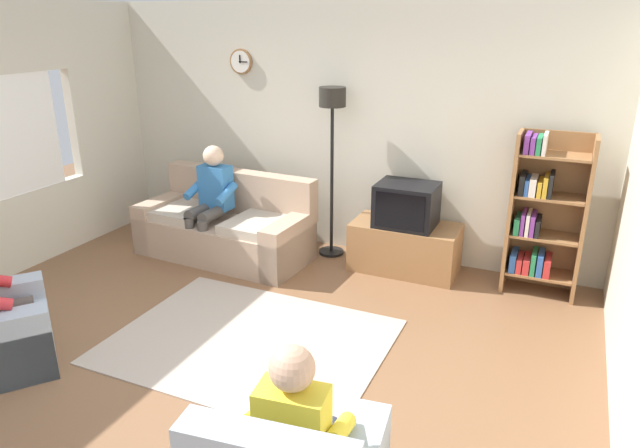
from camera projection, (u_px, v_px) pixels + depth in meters
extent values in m
plane|color=brown|center=(215.00, 360.00, 4.46)|extent=(12.00, 12.00, 0.00)
cube|color=beige|center=(344.00, 130.00, 6.27)|extent=(6.20, 0.12, 2.70)
cylinder|color=olive|center=(241.00, 62.00, 6.44)|extent=(0.28, 0.03, 0.28)
cylinder|color=white|center=(240.00, 62.00, 6.43)|extent=(0.24, 0.01, 0.24)
cube|color=black|center=(240.00, 59.00, 6.41)|extent=(0.02, 0.01, 0.09)
cube|color=black|center=(243.00, 62.00, 6.41)|extent=(0.11, 0.01, 0.01)
cube|color=beige|center=(107.00, 116.00, 6.88)|extent=(0.12, 1.10, 1.20)
cube|color=tan|center=(224.00, 238.00, 6.33)|extent=(1.94, 0.94, 0.42)
cube|color=tan|center=(240.00, 191.00, 6.47)|extent=(1.91, 0.30, 0.48)
cube|color=tan|center=(289.00, 246.00, 5.94)|extent=(0.27, 0.85, 0.56)
cube|color=tan|center=(165.00, 221.00, 6.66)|extent=(0.27, 0.85, 0.56)
cube|color=#BCAD99|center=(258.00, 225.00, 5.98)|extent=(0.64, 0.71, 0.10)
cube|color=#BCAD99|center=(183.00, 211.00, 6.41)|extent=(0.64, 0.71, 0.10)
cube|color=olive|center=(405.00, 247.00, 5.96)|extent=(1.10, 0.56, 0.51)
cube|color=black|center=(412.00, 237.00, 6.18)|extent=(1.10, 0.04, 0.03)
cube|color=black|center=(407.00, 205.00, 5.78)|extent=(0.60, 0.48, 0.44)
cube|color=black|center=(400.00, 212.00, 5.57)|extent=(0.50, 0.01, 0.36)
cube|color=olive|center=(511.00, 212.00, 5.44)|extent=(0.04, 0.36, 1.55)
cube|color=olive|center=(584.00, 221.00, 5.20)|extent=(0.04, 0.36, 1.55)
cube|color=olive|center=(548.00, 211.00, 5.46)|extent=(0.64, 0.02, 1.55)
cube|color=olive|center=(539.00, 273.00, 5.52)|extent=(0.60, 0.34, 0.02)
cube|color=#2D59A5|center=(514.00, 260.00, 5.56)|extent=(0.06, 0.28, 0.18)
cube|color=red|center=(520.00, 262.00, 5.54)|extent=(0.05, 0.28, 0.15)
cube|color=red|center=(527.00, 263.00, 5.52)|extent=(0.06, 0.28, 0.15)
cube|color=#267F4C|center=(534.00, 261.00, 5.48)|extent=(0.04, 0.28, 0.21)
cube|color=#2D59A5|center=(540.00, 262.00, 5.46)|extent=(0.05, 0.28, 0.21)
cube|color=red|center=(547.00, 265.00, 5.44)|extent=(0.06, 0.28, 0.18)
cube|color=olive|center=(544.00, 235.00, 5.39)|extent=(0.60, 0.34, 0.02)
cube|color=#267F4C|center=(518.00, 223.00, 5.43)|extent=(0.05, 0.28, 0.16)
cube|color=#72338C|center=(524.00, 222.00, 5.40)|extent=(0.03, 0.28, 0.21)
cube|color=silver|center=(528.00, 222.00, 5.39)|extent=(0.03, 0.28, 0.21)
cube|color=#72338C|center=(533.00, 223.00, 5.37)|extent=(0.04, 0.28, 0.20)
cube|color=black|center=(538.00, 226.00, 5.36)|extent=(0.04, 0.28, 0.16)
cube|color=olive|center=(550.00, 196.00, 5.25)|extent=(0.60, 0.34, 0.02)
cube|color=black|center=(523.00, 183.00, 5.29)|extent=(0.05, 0.28, 0.18)
cube|color=#2D59A5|center=(528.00, 185.00, 5.28)|extent=(0.03, 0.28, 0.15)
cube|color=silver|center=(534.00, 185.00, 5.26)|extent=(0.06, 0.28, 0.16)
cube|color=gold|center=(540.00, 187.00, 5.24)|extent=(0.04, 0.28, 0.14)
cube|color=gold|center=(546.00, 185.00, 5.22)|extent=(0.04, 0.28, 0.19)
cube|color=black|center=(551.00, 184.00, 5.19)|extent=(0.04, 0.28, 0.22)
cube|color=olive|center=(556.00, 155.00, 5.12)|extent=(0.60, 0.34, 0.02)
cube|color=#72338C|center=(528.00, 143.00, 5.16)|extent=(0.04, 0.28, 0.17)
cube|color=#72338C|center=(534.00, 144.00, 5.15)|extent=(0.04, 0.28, 0.15)
cube|color=#267F4C|center=(540.00, 144.00, 5.13)|extent=(0.04, 0.28, 0.16)
cube|color=silver|center=(545.00, 143.00, 5.11)|extent=(0.03, 0.28, 0.18)
cylinder|color=black|center=(331.00, 252.00, 6.47)|extent=(0.28, 0.28, 0.03)
cylinder|color=black|center=(332.00, 181.00, 6.18)|extent=(0.04, 0.04, 1.70)
cylinder|color=black|center=(332.00, 97.00, 5.88)|extent=(0.28, 0.28, 0.20)
cube|color=#AD9E8E|center=(249.00, 341.00, 4.71)|extent=(2.20, 1.70, 0.01)
cube|color=#3372B2|center=(216.00, 187.00, 6.21)|extent=(0.35, 0.22, 0.48)
sphere|color=beige|center=(213.00, 156.00, 6.08)|extent=(0.22, 0.22, 0.22)
cylinder|color=#4C4742|center=(213.00, 214.00, 6.10)|extent=(0.15, 0.39, 0.13)
cylinder|color=#4C4742|center=(200.00, 212.00, 6.17)|extent=(0.15, 0.39, 0.13)
cylinder|color=#4C4742|center=(204.00, 244.00, 6.03)|extent=(0.12, 0.12, 0.52)
cylinder|color=#4C4742|center=(191.00, 241.00, 6.11)|extent=(0.12, 0.12, 0.52)
cylinder|color=#3372B2|center=(226.00, 194.00, 6.04)|extent=(0.11, 0.34, 0.20)
cylinder|color=#3372B2|center=(195.00, 189.00, 6.22)|extent=(0.11, 0.34, 0.20)
cylinder|color=#4C4742|center=(7.00, 309.00, 4.36)|extent=(0.34, 0.38, 0.13)
cylinder|color=#4C4742|center=(7.00, 319.00, 4.21)|extent=(0.34, 0.38, 0.13)
cylinder|color=#4C4742|center=(39.00, 328.00, 4.52)|extent=(0.15, 0.15, 0.40)
cylinder|color=#4C4742|center=(40.00, 339.00, 4.37)|extent=(0.15, 0.15, 0.40)
cube|color=yellow|center=(292.00, 432.00, 2.72)|extent=(0.36, 0.24, 0.48)
sphere|color=tan|center=(292.00, 368.00, 2.61)|extent=(0.22, 0.22, 0.22)
cylinder|color=#2D334C|center=(289.00, 442.00, 3.00)|extent=(0.18, 0.39, 0.13)
cylinder|color=yellow|center=(260.00, 414.00, 2.88)|extent=(0.13, 0.34, 0.20)
cylinder|color=yellow|center=(340.00, 430.00, 2.76)|extent=(0.13, 0.34, 0.20)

